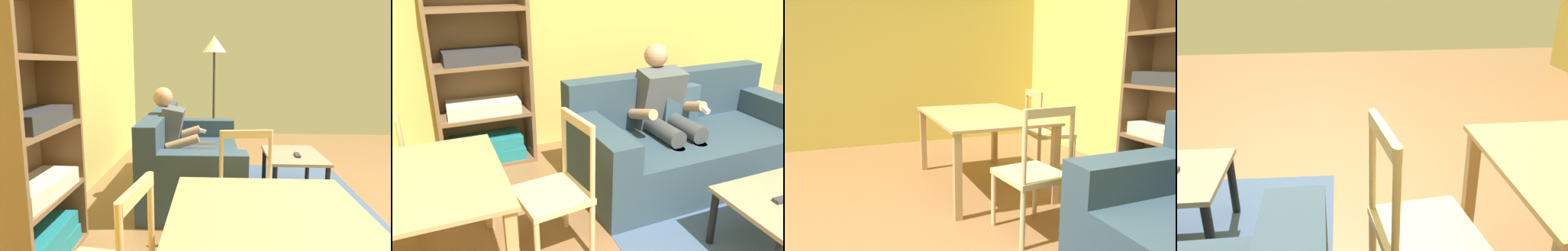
% 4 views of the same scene
% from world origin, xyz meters
% --- Properties ---
extents(ground_plane, '(8.86, 8.86, 0.00)m').
position_xyz_m(ground_plane, '(0.00, 0.00, 0.00)').
color(ground_plane, brown).
extents(dining_chair_facing_couch, '(0.47, 0.47, 0.93)m').
position_xyz_m(dining_chair_facing_couch, '(-0.29, 1.38, 0.44)').
color(dining_chair_facing_couch, '#D1B27F').
rests_on(dining_chair_facing_couch, ground_plane).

